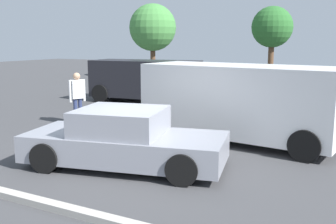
{
  "coord_description": "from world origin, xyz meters",
  "views": [
    {
      "loc": [
        4.63,
        -7.15,
        2.73
      ],
      "look_at": [
        -0.11,
        1.81,
        0.9
      ],
      "focal_mm": 42.06,
      "sensor_mm": 36.0,
      "label": 1
    }
  ],
  "objects_px": {
    "dog": "(35,139)",
    "pedestrian": "(77,94)",
    "suv_dark": "(145,79)",
    "van_white": "(239,100)",
    "sedan_foreground": "(124,140)"
  },
  "relations": [
    {
      "from": "sedan_foreground",
      "to": "pedestrian",
      "type": "bearing_deg",
      "value": 129.68
    },
    {
      "from": "dog",
      "to": "pedestrian",
      "type": "distance_m",
      "value": 3.13
    },
    {
      "from": "suv_dark",
      "to": "pedestrian",
      "type": "height_order",
      "value": "suv_dark"
    },
    {
      "from": "van_white",
      "to": "suv_dark",
      "type": "height_order",
      "value": "van_white"
    },
    {
      "from": "dog",
      "to": "pedestrian",
      "type": "xyz_separation_m",
      "value": [
        -1.02,
        2.85,
        0.78
      ]
    },
    {
      "from": "sedan_foreground",
      "to": "dog",
      "type": "bearing_deg",
      "value": 164.23
    },
    {
      "from": "sedan_foreground",
      "to": "van_white",
      "type": "bearing_deg",
      "value": 52.83
    },
    {
      "from": "dog",
      "to": "suv_dark",
      "type": "height_order",
      "value": "suv_dark"
    },
    {
      "from": "dog",
      "to": "van_white",
      "type": "height_order",
      "value": "van_white"
    },
    {
      "from": "suv_dark",
      "to": "van_white",
      "type": "bearing_deg",
      "value": -45.46
    },
    {
      "from": "sedan_foreground",
      "to": "dog",
      "type": "height_order",
      "value": "sedan_foreground"
    },
    {
      "from": "van_white",
      "to": "pedestrian",
      "type": "relative_size",
      "value": 3.19
    },
    {
      "from": "van_white",
      "to": "suv_dark",
      "type": "bearing_deg",
      "value": -33.29
    },
    {
      "from": "van_white",
      "to": "suv_dark",
      "type": "xyz_separation_m",
      "value": [
        -5.97,
        4.94,
        -0.1
      ]
    },
    {
      "from": "dog",
      "to": "pedestrian",
      "type": "height_order",
      "value": "pedestrian"
    }
  ]
}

